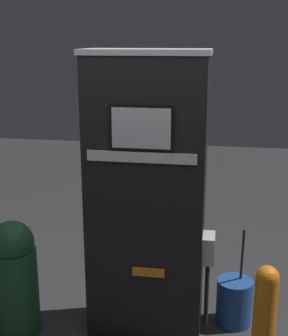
# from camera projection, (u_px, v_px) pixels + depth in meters

# --- Properties ---
(gas_pump) EXTENTS (0.98, 0.46, 2.19)m
(gas_pump) POSITION_uv_depth(u_px,v_px,m) (147.00, 198.00, 3.52)
(gas_pump) COLOR black
(gas_pump) RESTS_ON ground_plane
(safety_bollard) EXTENTS (0.15, 0.15, 0.85)m
(safety_bollard) POSITION_uv_depth(u_px,v_px,m) (264.00, 321.00, 3.09)
(safety_bollard) COLOR orange
(safety_bollard) RESTS_ON ground_plane
(trash_bin) EXTENTS (0.36, 0.36, 0.93)m
(trash_bin) POSITION_uv_depth(u_px,v_px,m) (14.00, 277.00, 3.62)
(trash_bin) COLOR #1E4C2D
(trash_bin) RESTS_ON ground_plane
(squeegee_bucket) EXTENTS (0.29, 0.29, 0.85)m
(squeegee_bucket) POSITION_uv_depth(u_px,v_px,m) (234.00, 301.00, 3.81)
(squeegee_bucket) COLOR #1E478C
(squeegee_bucket) RESTS_ON ground_plane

